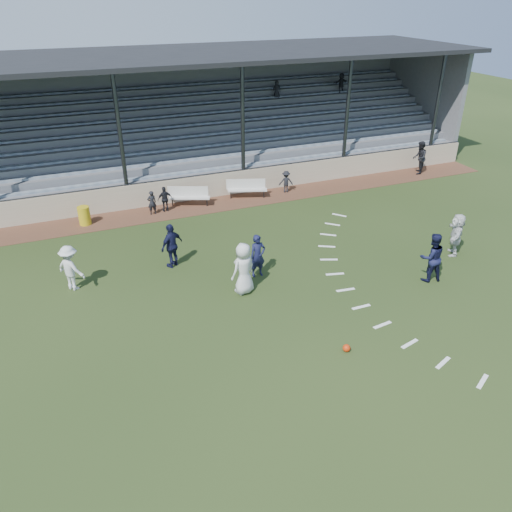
% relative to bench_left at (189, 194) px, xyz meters
% --- Properties ---
extents(ground, '(90.00, 90.00, 0.00)m').
position_rel_bench_left_xyz_m(ground, '(0.19, -10.87, -0.58)').
color(ground, '#253515').
rests_on(ground, ground).
extents(cinder_track, '(34.00, 2.00, 0.02)m').
position_rel_bench_left_xyz_m(cinder_track, '(0.19, -0.37, -0.57)').
color(cinder_track, '#502E20').
rests_on(cinder_track, ground).
extents(retaining_wall, '(34.00, 0.18, 1.20)m').
position_rel_bench_left_xyz_m(retaining_wall, '(0.19, 0.68, 0.02)').
color(retaining_wall, '#B8A88D').
rests_on(retaining_wall, ground).
extents(bench_left, '(2.00, 1.19, 0.95)m').
position_rel_bench_left_xyz_m(bench_left, '(0.00, 0.00, 0.00)').
color(bench_left, beige).
rests_on(bench_left, cinder_track).
extents(bench_right, '(2.02, 1.08, 0.95)m').
position_rel_bench_left_xyz_m(bench_right, '(3.02, -0.08, 0.00)').
color(bench_right, beige).
rests_on(bench_right, cinder_track).
extents(trash_bin, '(0.53, 0.53, 0.85)m').
position_rel_bench_left_xyz_m(trash_bin, '(-5.00, -0.41, -0.14)').
color(trash_bin, gold).
rests_on(trash_bin, cinder_track).
extents(football, '(0.23, 0.23, 0.23)m').
position_rel_bench_left_xyz_m(football, '(1.34, -12.70, -0.47)').
color(football, red).
rests_on(football, ground).
extents(player_white_lead, '(1.08, 0.89, 1.91)m').
position_rel_bench_left_xyz_m(player_white_lead, '(-0.32, -8.47, 0.37)').
color(player_white_lead, silver).
rests_on(player_white_lead, ground).
extents(player_navy_lead, '(0.63, 0.44, 1.66)m').
position_rel_bench_left_xyz_m(player_navy_lead, '(0.58, -7.58, 0.25)').
color(player_navy_lead, '#141637').
rests_on(player_navy_lead, ground).
extents(player_navy_mid, '(1.04, 0.88, 1.89)m').
position_rel_bench_left_xyz_m(player_navy_mid, '(6.31, -10.25, 0.36)').
color(player_navy_mid, '#141637').
rests_on(player_navy_mid, ground).
extents(player_white_wing, '(1.21, 1.24, 1.71)m').
position_rel_bench_left_xyz_m(player_white_wing, '(-5.91, -5.97, 0.27)').
color(player_white_wing, silver).
rests_on(player_white_wing, ground).
extents(player_navy_wing, '(1.12, 0.91, 1.78)m').
position_rel_bench_left_xyz_m(player_navy_wing, '(-2.19, -5.68, 0.31)').
color(player_navy_wing, '#141637').
rests_on(player_navy_wing, ground).
extents(player_white_back, '(1.44, 1.58, 1.75)m').
position_rel_bench_left_xyz_m(player_white_back, '(8.58, -8.97, 0.29)').
color(player_white_back, silver).
rests_on(player_white_back, ground).
extents(official, '(1.12, 1.15, 1.87)m').
position_rel_bench_left_xyz_m(official, '(13.56, -0.34, 0.37)').
color(official, black).
rests_on(official, cinder_track).
extents(sub_left_near, '(0.45, 0.31, 1.16)m').
position_rel_bench_left_xyz_m(sub_left_near, '(-1.90, -0.41, 0.02)').
color(sub_left_near, black).
rests_on(sub_left_near, cinder_track).
extents(sub_left_far, '(0.75, 0.36, 1.24)m').
position_rel_bench_left_xyz_m(sub_left_far, '(-1.24, -0.30, 0.05)').
color(sub_left_far, black).
rests_on(sub_left_far, cinder_track).
extents(sub_right, '(0.83, 0.60, 1.15)m').
position_rel_bench_left_xyz_m(sub_right, '(5.21, -0.17, 0.01)').
color(sub_right, black).
rests_on(sub_right, cinder_track).
extents(grandstand, '(34.60, 9.00, 6.61)m').
position_rel_bench_left_xyz_m(grandstand, '(0.20, 5.39, 1.62)').
color(grandstand, slate).
rests_on(grandstand, ground).
extents(penalty_arc, '(3.89, 14.63, 0.01)m').
position_rel_bench_left_xyz_m(penalty_arc, '(4.31, -10.87, -0.58)').
color(penalty_arc, white).
rests_on(penalty_arc, ground).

